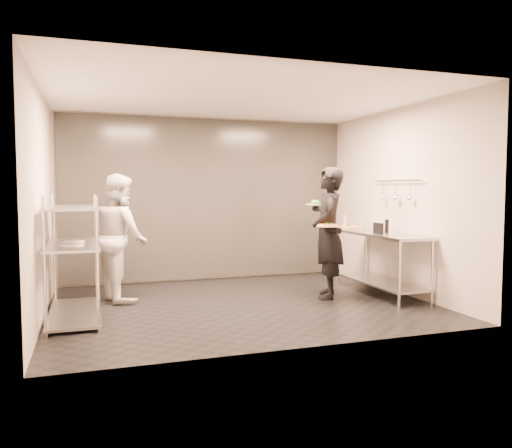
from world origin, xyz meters
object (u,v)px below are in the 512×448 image
object	(u,v)px
pizza_plate_far	(349,227)
bottle_dark	(387,226)
waiter	(328,233)
prep_counter	(381,252)
salad_plate	(315,203)
pass_rack	(74,255)
pizza_plate_near	(328,225)
bottle_clear	(362,223)
chef	(120,237)
bottle_green	(345,222)
pos_monitor	(378,228)

from	to	relation	value
pizza_plate_far	bottle_dark	size ratio (longest dim) A/B	1.67
bottle_dark	waiter	bearing A→B (deg)	177.08
prep_counter	salad_plate	size ratio (longest dim) A/B	6.58
prep_counter	pizza_plate_far	world-z (taller)	pizza_plate_far
pass_rack	pizza_plate_near	bearing A→B (deg)	-3.46
waiter	bottle_clear	bearing A→B (deg)	152.02
pizza_plate_near	bottle_clear	distance (m)	1.52
chef	pizza_plate_near	size ratio (longest dim) A/B	5.79
pass_rack	bottle_dark	world-z (taller)	pass_rack
prep_counter	bottle_green	distance (m)	0.92
chef	prep_counter	bearing A→B (deg)	-117.81
pizza_plate_near	bottle_green	world-z (taller)	bottle_green
pass_rack	chef	size ratio (longest dim) A/B	0.89
bottle_clear	pos_monitor	bearing A→B (deg)	-106.48
salad_plate	bottle_green	bearing A→B (deg)	32.80
chef	pos_monitor	distance (m)	3.73
chef	pos_monitor	world-z (taller)	chef
pass_rack	chef	world-z (taller)	chef
pos_monitor	bottle_clear	xyz separation A→B (m)	(0.27, 0.91, 0.01)
prep_counter	bottle_clear	distance (m)	0.90
chef	bottle_clear	world-z (taller)	chef
prep_counter	bottle_dark	bearing A→B (deg)	-10.47
salad_plate	bottle_dark	xyz separation A→B (m)	(1.03, -0.32, -0.34)
pos_monitor	bottle_clear	world-z (taller)	bottle_clear
pass_rack	salad_plate	world-z (taller)	pass_rack
pass_rack	bottle_dark	bearing A→B (deg)	-0.17
pizza_plate_far	pos_monitor	distance (m)	0.55
waiter	pos_monitor	bearing A→B (deg)	104.30
bottle_clear	bottle_dark	bearing A→B (deg)	-94.53
pizza_plate_near	pos_monitor	world-z (taller)	pizza_plate_near
pizza_plate_far	pizza_plate_near	bearing A→B (deg)	178.20
bottle_dark	pizza_plate_near	bearing A→B (deg)	-170.02
pizza_plate_far	waiter	bearing A→B (deg)	129.78
salad_plate	bottle_clear	distance (m)	1.25
chef	pos_monitor	xyz separation A→B (m)	(3.61, -0.92, 0.11)
chef	salad_plate	world-z (taller)	chef
prep_counter	pizza_plate_near	distance (m)	1.11
bottle_clear	bottle_dark	xyz separation A→B (m)	(-0.06, -0.82, 0.01)
prep_counter	chef	size ratio (longest dim) A/B	1.01
chef	pizza_plate_far	distance (m)	3.24
pizza_plate_far	prep_counter	bearing A→B (deg)	18.13
bottle_green	pass_rack	bearing A→B (deg)	-169.07
salad_plate	bottle_green	xyz separation A→B (m)	(0.77, 0.50, -0.33)
salad_plate	pass_rack	bearing A→B (deg)	-174.83
prep_counter	salad_plate	bearing A→B (deg)	162.20
bottle_clear	pizza_plate_near	bearing A→B (deg)	-138.61
bottle_green	bottle_clear	world-z (taller)	bottle_green
pass_rack	waiter	distance (m)	3.47
pass_rack	waiter	xyz separation A→B (m)	(3.47, 0.04, 0.18)
pizza_plate_far	bottle_clear	distance (m)	1.30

